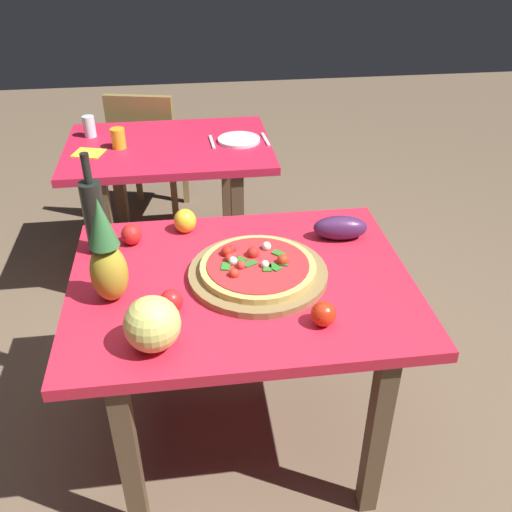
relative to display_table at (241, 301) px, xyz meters
The scene contains 20 objects.
ground_plane 0.65m from the display_table, ahead, with size 10.00×10.00×0.00m, color brown.
display_table is the anchor object (origin of this frame).
background_table 1.27m from the display_table, 100.87° to the left, with size 1.05×0.74×0.74m.
dining_chair 1.89m from the display_table, 101.77° to the left, with size 0.48×0.48×0.85m.
pizza_board 0.12m from the display_table, ahead, with size 0.47×0.47×0.03m, color olive.
pizza 0.15m from the display_table, ahead, with size 0.39×0.39×0.06m.
wine_bottle 0.59m from the display_table, 153.55° to the left, with size 0.08×0.08×0.37m.
pineapple_left 0.49m from the display_table, behind, with size 0.12×0.12×0.36m.
melon 0.45m from the display_table, 132.90° to the right, with size 0.16×0.16×0.16m, color #DFD86C.
bell_pepper 0.41m from the display_table, 116.78° to the left, with size 0.09×0.09×0.09m, color yellow.
eggplant 0.47m from the display_table, 28.55° to the left, with size 0.20×0.09×0.09m, color #47214F.
tomato_by_bottle 0.48m from the display_table, 143.19° to the left, with size 0.08×0.08×0.08m, color red.
tomato_at_corner 0.37m from the display_table, 51.05° to the right, with size 0.08×0.08×0.08m, color red.
tomato_beside_pepper 0.30m from the display_table, 148.19° to the right, with size 0.07×0.07×0.07m, color red.
drinking_glass_juice 1.33m from the display_table, 111.47° to the left, with size 0.07×0.07×0.10m, color #F5A725.
drinking_glass_water 1.56m from the display_table, 114.57° to the left, with size 0.06×0.06×0.11m, color silver.
dinner_plate 1.25m from the display_table, 84.22° to the left, with size 0.22×0.22×0.02m, color white.
fork_utensil 1.25m from the display_table, 90.66° to the left, with size 0.02×0.18×0.01m, color silver.
knife_utensil 1.27m from the display_table, 77.92° to the left, with size 0.02×0.18×0.01m, color silver.
napkin_folded 1.34m from the display_table, 118.25° to the left, with size 0.14×0.12×0.01m, color yellow.
Camera 1 is at (-0.15, -1.55, 1.83)m, focal length 39.74 mm.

